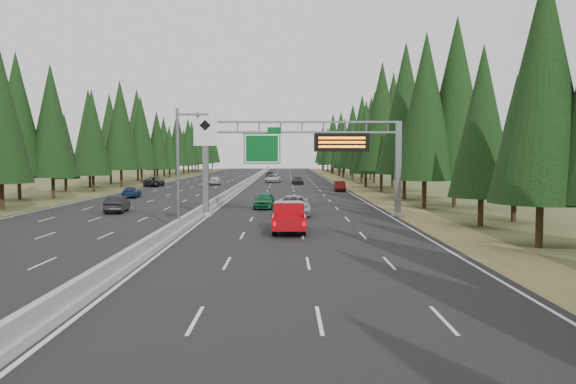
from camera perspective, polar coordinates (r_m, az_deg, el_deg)
The scene contains 19 objects.
road at distance 91.55m, azimuth -4.53°, elevation 0.56°, with size 32.00×260.00×0.08m, color black.
shoulder_right at distance 91.92m, azimuth 6.60°, elevation 0.55°, with size 3.60×260.00×0.06m, color olive.
shoulder_left at distance 94.59m, azimuth -15.35°, elevation 0.53°, with size 3.60×260.00×0.06m, color #3B4420.
median_barrier at distance 91.53m, azimuth -4.53°, elevation 0.79°, with size 0.70×260.00×0.85m.
sign_gantry at distance 46.07m, azimuth 2.24°, elevation 3.99°, with size 16.75×0.98×7.80m.
hov_sign_pole at distance 36.68m, azimuth -10.25°, elevation 3.16°, with size 2.80×0.50×8.00m.
tree_row_right at distance 81.94m, azimuth 10.53°, elevation 6.63°, with size 11.54×242.36×18.57m.
tree_row_left at distance 87.90m, azimuth -19.46°, elevation 6.31°, with size 11.92×245.48×18.70m.
silver_minivan at distance 46.70m, azimuth 0.58°, elevation -1.39°, with size 2.71×5.87×1.63m, color #B3B4B8.
red_pickup at distance 36.91m, azimuth 0.09°, elevation -2.38°, with size 2.08×5.81×1.89m.
car_ahead_green at distance 52.88m, azimuth -2.40°, elevation -0.86°, with size 1.79×4.46×1.52m, color #156033.
car_ahead_dkred at distance 79.12m, azimuth 5.28°, elevation 0.60°, with size 1.48×4.25×1.40m, color #510F0B.
car_ahead_dkgrey at distance 97.76m, azimuth 0.98°, elevation 1.18°, with size 1.84×4.53×1.31m, color black.
car_ahead_white at distance 104.39m, azimuth -1.52°, elevation 1.39°, with size 2.49×5.40×1.50m, color #BABABA.
car_ahead_far at distance 123.74m, azimuth -1.89°, elevation 1.76°, with size 1.82×4.53×1.55m, color black.
car_onc_near at distance 51.43m, azimuth -16.95°, elevation -1.19°, with size 1.51×4.33×1.43m, color black.
car_onc_blue at distance 69.11m, azimuth -15.62°, elevation -0.02°, with size 1.78×4.38×1.27m, color navy.
car_onc_white at distance 96.50m, azimuth -7.38°, elevation 1.17°, with size 1.79×4.45×1.52m, color #B3B3B3.
car_onc_far at distance 93.55m, azimuth -13.43°, elevation 1.03°, with size 2.54×5.50×1.53m, color black.
Camera 1 is at (7.01, -11.14, 5.03)m, focal length 35.00 mm.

